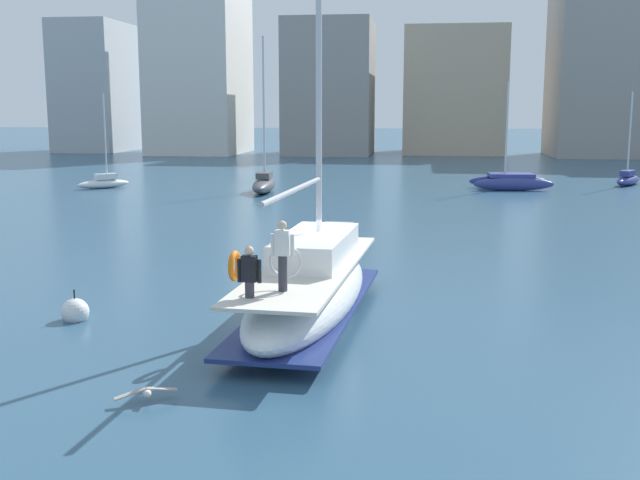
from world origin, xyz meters
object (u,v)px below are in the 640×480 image
main_sailboat (310,286)px  seagull (146,392)px  moored_sloop_near (104,182)px  mooring_buoy (75,312)px  moored_cutter_left (628,179)px  moored_sloop_far (511,180)px  moored_catamaran (264,183)px

main_sailboat → seagull: main_sailboat is taller
moored_sloop_near → mooring_buoy: moored_sloop_near is taller
moored_cutter_left → seagull: size_ratio=6.22×
moored_sloop_near → moored_sloop_far: 28.17m
seagull → main_sailboat: bearing=69.8°
main_sailboat → seagull: bearing=-110.2°
main_sailboat → moored_sloop_near: bearing=121.2°
moored_sloop_near → seagull: size_ratio=6.10×
moored_sloop_near → moored_catamaran: moored_catamaran is taller
moored_sloop_far → moored_sloop_near: bearing=-173.7°
moored_sloop_far → moored_catamaran: moored_catamaran is taller
mooring_buoy → moored_catamaran: bearing=92.6°
seagull → moored_sloop_far: bearing=74.7°
moored_sloop_near → moored_catamaran: (11.59, -1.14, 0.18)m
main_sailboat → moored_sloop_near: (-19.12, 31.55, -0.45)m
seagull → mooring_buoy: mooring_buoy is taller
moored_sloop_far → moored_catamaran: bearing=-165.5°
main_sailboat → moored_sloop_far: bearing=75.6°
main_sailboat → moored_sloop_far: main_sailboat is taller
main_sailboat → moored_catamaran: 31.33m
mooring_buoy → main_sailboat: bearing=7.5°
main_sailboat → moored_sloop_far: 35.76m
moored_sloop_far → seagull: moored_sloop_far is taller
moored_sloop_far → seagull: bearing=-105.3°
moored_sloop_far → mooring_buoy: bearing=-112.9°
moored_catamaran → moored_cutter_left: moored_catamaran is taller
moored_catamaran → main_sailboat: bearing=-76.1°
main_sailboat → moored_catamaran: bearing=103.9°
moored_sloop_near → moored_cutter_left: 37.39m
moored_sloop_far → mooring_buoy: 38.48m
moored_catamaran → mooring_buoy: bearing=-87.4°
moored_sloop_far → moored_cutter_left: moored_sloop_far is taller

